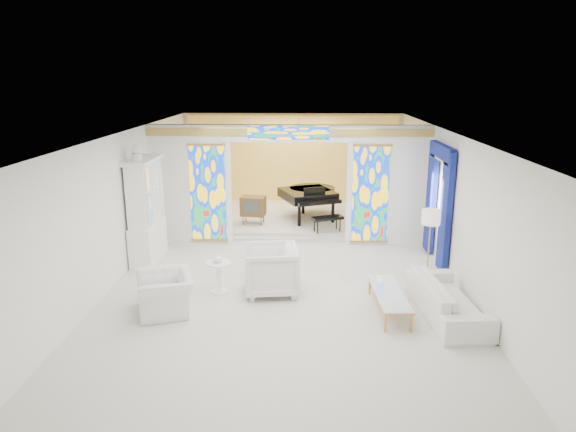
{
  "coord_description": "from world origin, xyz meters",
  "views": [
    {
      "loc": [
        0.39,
        -10.59,
        4.13
      ],
      "look_at": [
        0.04,
        0.2,
        1.19
      ],
      "focal_mm": 32.0,
      "sensor_mm": 36.0,
      "label": 1
    }
  ],
  "objects_px": {
    "armchair_left": "(165,293)",
    "grand_piano": "(310,194)",
    "sofa": "(448,299)",
    "armchair_right": "(271,270)",
    "coffee_table": "(389,294)",
    "tv_console": "(253,206)",
    "china_cabinet": "(146,211)"
  },
  "relations": [
    {
      "from": "sofa",
      "to": "tv_console",
      "type": "xyz_separation_m",
      "value": [
        -3.97,
        5.21,
        0.35
      ]
    },
    {
      "from": "china_cabinet",
      "to": "armchair_left",
      "type": "bearing_deg",
      "value": -67.64
    },
    {
      "from": "tv_console",
      "to": "armchair_left",
      "type": "bearing_deg",
      "value": -93.82
    },
    {
      "from": "china_cabinet",
      "to": "armchair_left",
      "type": "xyz_separation_m",
      "value": [
        1.11,
        -2.71,
        -0.82
      ]
    },
    {
      "from": "armchair_right",
      "to": "tv_console",
      "type": "bearing_deg",
      "value": -176.87
    },
    {
      "from": "armchair_left",
      "to": "coffee_table",
      "type": "height_order",
      "value": "armchair_left"
    },
    {
      "from": "armchair_right",
      "to": "sofa",
      "type": "height_order",
      "value": "armchair_right"
    },
    {
      "from": "armchair_left",
      "to": "grand_piano",
      "type": "xyz_separation_m",
      "value": [
        2.66,
        5.9,
        0.51
      ]
    },
    {
      "from": "china_cabinet",
      "to": "armchair_right",
      "type": "distance_m",
      "value": 3.53
    },
    {
      "from": "armchair_left",
      "to": "grand_piano",
      "type": "bearing_deg",
      "value": 136.4
    },
    {
      "from": "armchair_left",
      "to": "grand_piano",
      "type": "distance_m",
      "value": 6.5
    },
    {
      "from": "sofa",
      "to": "tv_console",
      "type": "relative_size",
      "value": 2.94
    },
    {
      "from": "armchair_left",
      "to": "tv_console",
      "type": "height_order",
      "value": "tv_console"
    },
    {
      "from": "sofa",
      "to": "coffee_table",
      "type": "bearing_deg",
      "value": 77.51
    },
    {
      "from": "china_cabinet",
      "to": "coffee_table",
      "type": "distance_m",
      "value": 5.83
    },
    {
      "from": "grand_piano",
      "to": "armchair_right",
      "type": "bearing_deg",
      "value": -121.48
    },
    {
      "from": "tv_console",
      "to": "grand_piano",
      "type": "bearing_deg",
      "value": 31.86
    },
    {
      "from": "armchair_left",
      "to": "sofa",
      "type": "distance_m",
      "value": 5.05
    },
    {
      "from": "china_cabinet",
      "to": "sofa",
      "type": "bearing_deg",
      "value": -23.81
    },
    {
      "from": "armchair_left",
      "to": "sofa",
      "type": "xyz_separation_m",
      "value": [
        5.05,
        -0.01,
        -0.02
      ]
    },
    {
      "from": "china_cabinet",
      "to": "tv_console",
      "type": "xyz_separation_m",
      "value": [
        2.19,
        2.49,
        -0.49
      ]
    },
    {
      "from": "grand_piano",
      "to": "tv_console",
      "type": "xyz_separation_m",
      "value": [
        -1.58,
        -0.7,
        -0.19
      ]
    },
    {
      "from": "china_cabinet",
      "to": "grand_piano",
      "type": "xyz_separation_m",
      "value": [
        3.78,
        3.2,
        -0.3
      ]
    },
    {
      "from": "grand_piano",
      "to": "tv_console",
      "type": "distance_m",
      "value": 1.74
    },
    {
      "from": "grand_piano",
      "to": "tv_console",
      "type": "bearing_deg",
      "value": -178.22
    },
    {
      "from": "armchair_right",
      "to": "tv_console",
      "type": "height_order",
      "value": "armchair_right"
    },
    {
      "from": "china_cabinet",
      "to": "sofa",
      "type": "height_order",
      "value": "china_cabinet"
    },
    {
      "from": "sofa",
      "to": "coffee_table",
      "type": "height_order",
      "value": "sofa"
    },
    {
      "from": "coffee_table",
      "to": "tv_console",
      "type": "distance_m",
      "value": 5.89
    },
    {
      "from": "china_cabinet",
      "to": "armchair_left",
      "type": "relative_size",
      "value": 2.5
    },
    {
      "from": "grand_piano",
      "to": "coffee_table",
      "type": "bearing_deg",
      "value": -98.75
    },
    {
      "from": "tv_console",
      "to": "armchair_right",
      "type": "bearing_deg",
      "value": -71.98
    }
  ]
}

